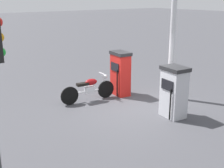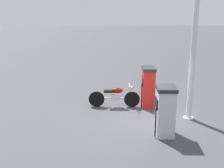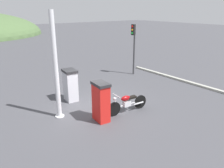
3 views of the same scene
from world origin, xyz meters
The scene contains 5 objects.
ground_plane centered at (0.00, 0.00, 0.00)m, with size 120.00×120.00×0.00m, color #424247.
fuel_pump_near centered at (-0.59, -1.38, 0.87)m, with size 0.64×0.89×1.71m.
fuel_pump_far centered at (-0.59, 1.38, 0.84)m, with size 0.71×0.88×1.65m.
motorcycle_near_pump centered at (0.79, -1.47, 0.48)m, with size 2.15×0.56×0.97m.
canopy_support_pole centered at (-1.87, 0.02, 2.19)m, with size 0.40×0.40×4.53m.
Camera 2 is at (1.74, 9.74, 4.01)m, focal length 45.02 mm.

